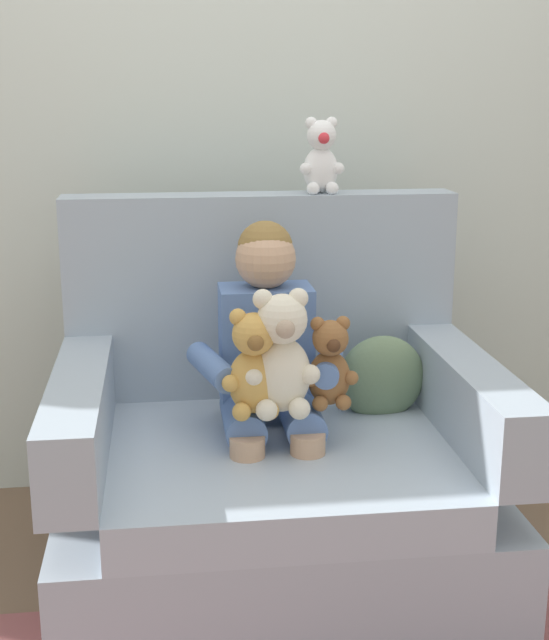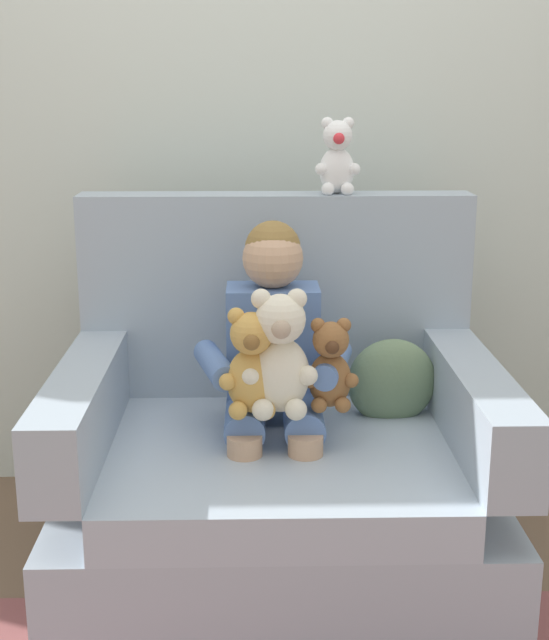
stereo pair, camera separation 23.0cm
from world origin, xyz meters
name	(u,v)px [view 1 (the left image)]	position (x,y,z in m)	size (l,w,h in m)	color
ground_plane	(277,583)	(0.00, 0.00, 0.00)	(8.00, 8.00, 0.00)	brown
back_wall	(247,113)	(0.00, 0.79, 1.30)	(6.00, 0.10, 2.60)	silver
armchair	(275,470)	(0.00, 0.05, 0.33)	(1.19, 0.94, 1.07)	#9EADBC
seated_child	(269,356)	(-0.01, 0.08, 0.66)	(0.45, 0.39, 0.82)	#597AB7
plush_cream	(281,356)	(0.00, -0.09, 0.71)	(0.20, 0.16, 0.33)	silver
plush_honey	(254,366)	(-0.07, -0.09, 0.69)	(0.17, 0.14, 0.29)	gold
plush_brown	(330,365)	(0.13, -0.06, 0.67)	(0.15, 0.12, 0.25)	brown
plush_white_on_backrest	(321,158)	(0.18, 0.39, 1.18)	(0.14, 0.11, 0.23)	white
throw_pillow	(381,378)	(0.33, 0.18, 0.55)	(0.26, 0.12, 0.26)	slate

